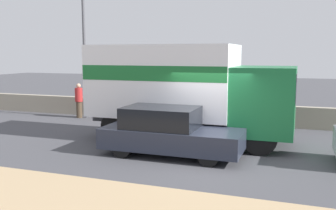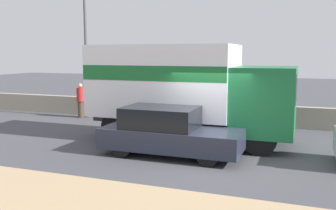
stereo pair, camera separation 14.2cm
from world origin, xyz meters
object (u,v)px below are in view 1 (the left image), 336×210
object	(u,v)px
box_truck	(183,86)
pedestrian	(79,100)
street_lamp	(84,42)
car_hatchback	(170,131)

from	to	relation	value
box_truck	pedestrian	size ratio (longest dim) A/B	4.20
street_lamp	pedestrian	xyz separation A→B (m)	(-0.26, -0.21, -2.78)
box_truck	car_hatchback	size ratio (longest dim) A/B	1.65
box_truck	car_hatchback	world-z (taller)	box_truck
street_lamp	car_hatchback	size ratio (longest dim) A/B	1.46
street_lamp	car_hatchback	bearing A→B (deg)	-39.65
car_hatchback	street_lamp	bearing A→B (deg)	140.35
car_hatchback	pedestrian	xyz separation A→B (m)	(-6.34, 4.84, 0.14)
street_lamp	pedestrian	world-z (taller)	street_lamp
box_truck	pedestrian	bearing A→B (deg)	154.54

